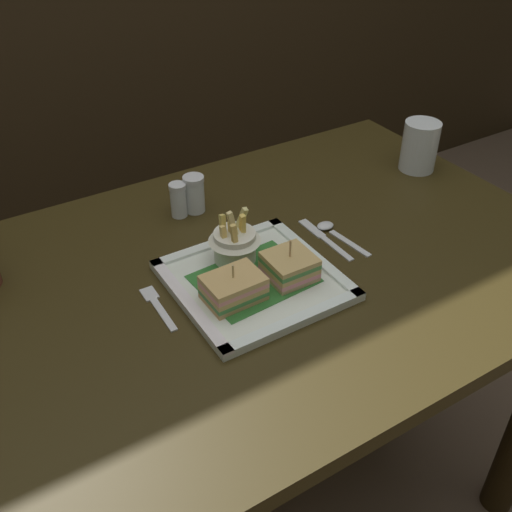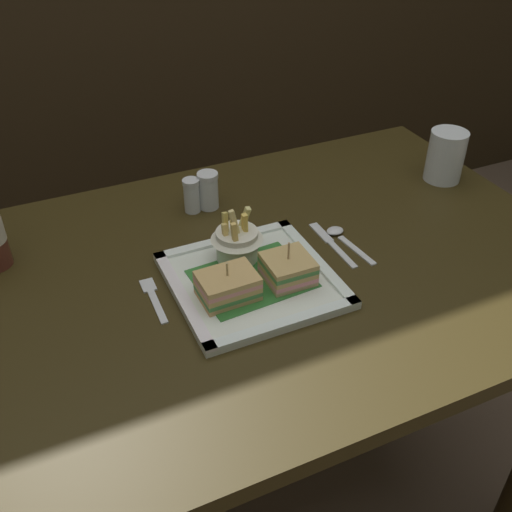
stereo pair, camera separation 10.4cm
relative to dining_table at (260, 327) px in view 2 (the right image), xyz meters
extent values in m
plane|color=brown|center=(0.00, 0.00, -0.62)|extent=(6.00, 6.00, 0.00)
cube|color=#30260E|center=(0.00, 0.00, 0.14)|extent=(1.22, 0.81, 0.03)
cylinder|color=#36171A|center=(0.53, 0.33, -0.25)|extent=(0.08, 0.08, 0.74)
cube|color=white|center=(-0.04, -0.04, 0.16)|extent=(0.28, 0.28, 0.01)
cube|color=#2D702C|center=(-0.04, -0.04, 0.17)|extent=(0.20, 0.16, 0.00)
cube|color=white|center=(-0.04, -0.17, 0.17)|extent=(0.28, 0.02, 0.01)
cube|color=white|center=(-0.04, 0.09, 0.17)|extent=(0.28, 0.02, 0.01)
cube|color=white|center=(-0.16, -0.04, 0.17)|extent=(0.02, 0.28, 0.01)
cube|color=white|center=(0.09, -0.04, 0.17)|extent=(0.02, 0.28, 0.01)
cube|color=tan|center=(-0.09, -0.07, 0.17)|extent=(0.10, 0.07, 0.01)
cube|color=#4A8C49|center=(-0.09, -0.07, 0.18)|extent=(0.10, 0.07, 0.01)
cube|color=tan|center=(-0.09, -0.07, 0.19)|extent=(0.10, 0.07, 0.01)
cube|color=pink|center=(-0.09, -0.07, 0.20)|extent=(0.10, 0.07, 0.01)
cube|color=tan|center=(-0.09, -0.07, 0.20)|extent=(0.10, 0.07, 0.01)
cylinder|color=tan|center=(-0.09, -0.07, 0.20)|extent=(0.00, 0.00, 0.07)
cube|color=tan|center=(0.02, -0.07, 0.17)|extent=(0.08, 0.08, 0.01)
cube|color=pink|center=(0.02, -0.07, 0.18)|extent=(0.08, 0.08, 0.01)
cube|color=tan|center=(0.02, -0.07, 0.19)|extent=(0.08, 0.08, 0.01)
cube|color=#4E8F4A|center=(0.02, -0.07, 0.20)|extent=(0.08, 0.08, 0.01)
cube|color=tan|center=(0.02, -0.07, 0.20)|extent=(0.08, 0.08, 0.01)
cylinder|color=tan|center=(0.02, -0.07, 0.20)|extent=(0.00, 0.00, 0.08)
cylinder|color=white|center=(-0.03, 0.02, 0.19)|extent=(0.08, 0.08, 0.06)
cone|color=white|center=(-0.03, 0.02, 0.22)|extent=(0.10, 0.10, 0.03)
cube|color=#E6DB85|center=(-0.02, 0.03, 0.23)|extent=(0.02, 0.03, 0.07)
cube|color=#DBC35E|center=(-0.05, 0.03, 0.23)|extent=(0.01, 0.02, 0.06)
cube|color=#E8C254|center=(-0.02, 0.02, 0.23)|extent=(0.01, 0.02, 0.07)
cube|color=#EED587|center=(-0.04, 0.02, 0.23)|extent=(0.02, 0.02, 0.08)
cube|color=#EED075|center=(-0.04, 0.02, 0.22)|extent=(0.01, 0.01, 0.05)
cube|color=#F0CE73|center=(-0.06, 0.02, 0.22)|extent=(0.01, 0.02, 0.05)
cube|color=#E3BD64|center=(-0.05, 0.00, 0.23)|extent=(0.01, 0.01, 0.06)
cylinder|color=silver|center=(0.51, 0.13, 0.21)|extent=(0.08, 0.08, 0.12)
cylinder|color=silver|center=(0.51, 0.13, 0.18)|extent=(0.07, 0.07, 0.05)
cube|color=silver|center=(-0.21, -0.04, 0.16)|extent=(0.01, 0.09, 0.00)
cube|color=silver|center=(-0.20, 0.03, 0.16)|extent=(0.02, 0.04, 0.00)
cube|color=silver|center=(0.15, -0.04, 0.16)|extent=(0.01, 0.09, 0.00)
cube|color=silver|center=(0.15, 0.04, 0.16)|extent=(0.02, 0.07, 0.00)
cube|color=silver|center=(0.19, -0.04, 0.16)|extent=(0.02, 0.11, 0.00)
ellipsoid|color=silver|center=(0.18, 0.03, 0.16)|extent=(0.04, 0.03, 0.01)
cylinder|color=silver|center=(-0.05, 0.23, 0.19)|extent=(0.03, 0.03, 0.06)
cylinder|color=white|center=(-0.05, 0.23, 0.17)|extent=(0.03, 0.03, 0.03)
cylinder|color=silver|center=(-0.05, 0.23, 0.22)|extent=(0.03, 0.03, 0.01)
cylinder|color=silver|center=(-0.01, 0.23, 0.19)|extent=(0.04, 0.04, 0.07)
cylinder|color=#372D27|center=(-0.01, 0.23, 0.18)|extent=(0.04, 0.04, 0.04)
cylinder|color=silver|center=(-0.01, 0.23, 0.23)|extent=(0.04, 0.04, 0.01)
camera|label=1|loc=(-0.46, -0.74, 0.81)|focal=41.67mm
camera|label=2|loc=(-0.37, -0.79, 0.81)|focal=41.67mm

